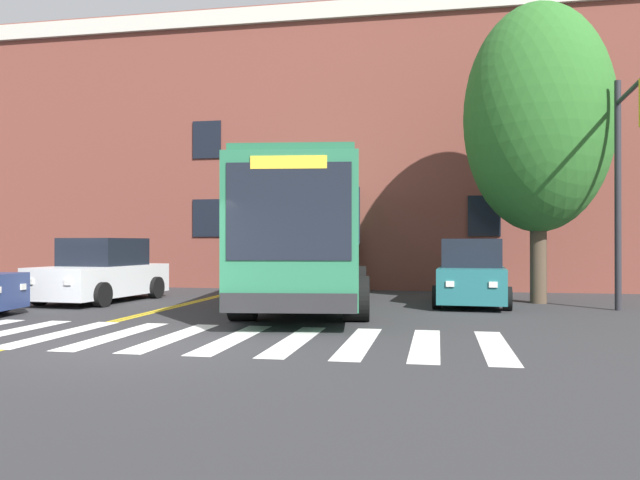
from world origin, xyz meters
TOP-DOWN VIEW (x-y plane):
  - ground_plane at (0.00, 0.00)m, footprint 120.00×120.00m
  - crosswalk at (0.94, 1.04)m, footprint 10.46×3.46m
  - lane_line_yellow_inner at (-1.88, 15.04)m, footprint 0.12×36.00m
  - lane_line_yellow_outer at (-1.72, 15.04)m, footprint 0.12×36.00m
  - city_bus at (1.66, 7.05)m, footprint 3.92×11.18m
  - car_white_near_lane at (-4.48, 7.04)m, footprint 2.44×4.52m
  - car_teal_far_lane at (5.92, 7.93)m, footprint 2.11×3.95m
  - car_black_behind_bus at (2.75, 17.28)m, footprint 2.61×5.34m
  - traffic_light_near_corner at (9.38, 6.05)m, footprint 0.42×3.13m
  - street_tree_curbside_large at (7.78, 8.84)m, footprint 4.26×4.25m
  - building_facade at (1.56, 16.60)m, footprint 37.72×7.96m

SIDE VIEW (x-z plane):
  - ground_plane at x=0.00m, z-range 0.00..0.00m
  - lane_line_yellow_inner at x=-1.88m, z-range 0.00..0.01m
  - lane_line_yellow_outer at x=-1.72m, z-range 0.00..0.01m
  - crosswalk at x=0.94m, z-range 0.00..0.01m
  - car_white_near_lane at x=-4.48m, z-range -0.09..1.73m
  - car_teal_far_lane at x=5.92m, z-range -0.07..1.72m
  - car_black_behind_bus at x=2.75m, z-range -0.06..2.14m
  - city_bus at x=1.66m, z-range 0.16..3.72m
  - traffic_light_near_corner at x=9.38m, z-range 0.90..6.65m
  - street_tree_curbside_large at x=7.78m, z-range 0.98..9.37m
  - building_facade at x=1.56m, z-range 0.01..10.48m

